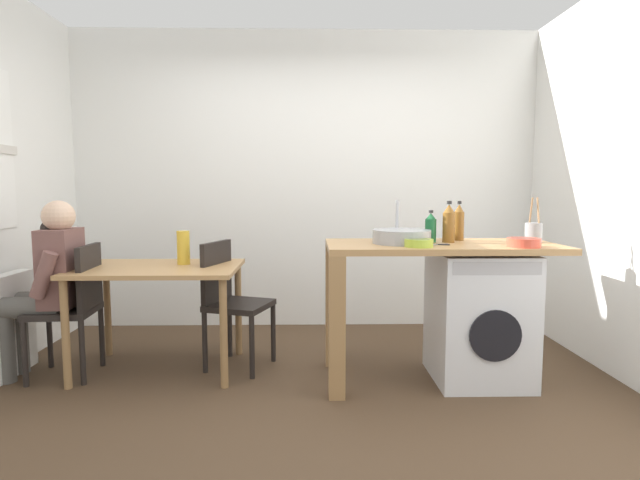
# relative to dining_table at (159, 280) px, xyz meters

# --- Properties ---
(ground_plane) EXTENTS (5.46, 5.46, 0.00)m
(ground_plane) POSITION_rel_dining_table_xyz_m (1.01, -0.53, -0.64)
(ground_plane) COLOR #4C3826
(wall_back) EXTENTS (4.60, 0.10, 2.70)m
(wall_back) POSITION_rel_dining_table_xyz_m (1.01, 1.22, 0.71)
(wall_back) COLOR white
(wall_back) RESTS_ON ground_plane
(dining_table) EXTENTS (1.10, 0.76, 0.74)m
(dining_table) POSITION_rel_dining_table_xyz_m (0.00, 0.00, 0.00)
(dining_table) COLOR tan
(dining_table) RESTS_ON ground_plane
(chair_person_seat) EXTENTS (0.42, 0.42, 0.90)m
(chair_person_seat) POSITION_rel_dining_table_xyz_m (-0.55, -0.10, -0.14)
(chair_person_seat) COLOR black
(chair_person_seat) RESTS_ON ground_plane
(chair_opposite) EXTENTS (0.51, 0.51, 0.90)m
(chair_opposite) POSITION_rel_dining_table_xyz_m (0.48, 0.07, -0.14)
(chair_opposite) COLOR black
(chair_opposite) RESTS_ON ground_plane
(seated_person) EXTENTS (0.51, 0.52, 1.20)m
(seated_person) POSITION_rel_dining_table_xyz_m (-0.71, -0.11, 0.03)
(seated_person) COLOR #595651
(seated_person) RESTS_ON ground_plane
(kitchen_counter) EXTENTS (1.50, 0.68, 0.92)m
(kitchen_counter) POSITION_rel_dining_table_xyz_m (1.70, -0.21, 0.12)
(kitchen_counter) COLOR tan
(kitchen_counter) RESTS_ON ground_plane
(washing_machine) EXTENTS (0.60, 0.61, 0.86)m
(washing_machine) POSITION_rel_dining_table_xyz_m (2.18, -0.22, -0.21)
(washing_machine) COLOR silver
(washing_machine) RESTS_ON ground_plane
(sink_basin) EXTENTS (0.38, 0.38, 0.09)m
(sink_basin) POSITION_rel_dining_table_xyz_m (1.65, -0.21, 0.32)
(sink_basin) COLOR #9EA0A5
(sink_basin) RESTS_ON kitchen_counter
(tap) EXTENTS (0.02, 0.02, 0.28)m
(tap) POSITION_rel_dining_table_xyz_m (1.65, -0.03, 0.42)
(tap) COLOR #B2B2B7
(tap) RESTS_ON kitchen_counter
(bottle_tall_green) EXTENTS (0.07, 0.07, 0.21)m
(bottle_tall_green) POSITION_rel_dining_table_xyz_m (1.86, -0.14, 0.37)
(bottle_tall_green) COLOR #19592D
(bottle_tall_green) RESTS_ON kitchen_counter
(bottle_squat_brown) EXTENTS (0.08, 0.08, 0.28)m
(bottle_squat_brown) POSITION_rel_dining_table_xyz_m (1.98, -0.16, 0.40)
(bottle_squat_brown) COLOR brown
(bottle_squat_brown) RESTS_ON kitchen_counter
(bottle_clear_small) EXTENTS (0.07, 0.07, 0.27)m
(bottle_clear_small) POSITION_rel_dining_table_xyz_m (2.08, -0.03, 0.40)
(bottle_clear_small) COLOR brown
(bottle_clear_small) RESTS_ON kitchen_counter
(mixing_bowl) EXTENTS (0.18, 0.18, 0.05)m
(mixing_bowl) POSITION_rel_dining_table_xyz_m (1.72, -0.41, 0.30)
(mixing_bowl) COLOR #A8C63D
(mixing_bowl) RESTS_ON kitchen_counter
(utensil_crock) EXTENTS (0.11, 0.11, 0.30)m
(utensil_crock) POSITION_rel_dining_table_xyz_m (2.54, -0.16, 0.35)
(utensil_crock) COLOR gray
(utensil_crock) RESTS_ON kitchen_counter
(colander) EXTENTS (0.20, 0.20, 0.06)m
(colander) POSITION_rel_dining_table_xyz_m (2.36, -0.43, 0.31)
(colander) COLOR #D84C38
(colander) RESTS_ON kitchen_counter
(vase) EXTENTS (0.09, 0.09, 0.24)m
(vase) POSITION_rel_dining_table_xyz_m (0.15, 0.10, 0.22)
(vase) COLOR gold
(vase) RESTS_ON dining_table
(scissors) EXTENTS (0.15, 0.06, 0.01)m
(scissors) POSITION_rel_dining_table_xyz_m (1.86, -0.31, 0.28)
(scissors) COLOR #B2B2B7
(scissors) RESTS_ON kitchen_counter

